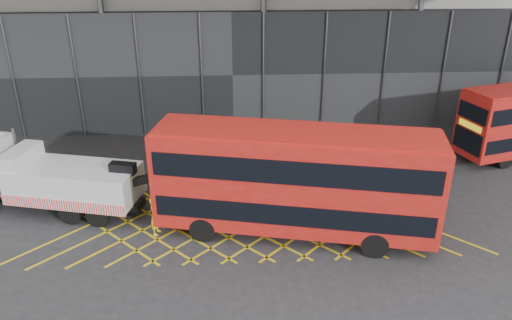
{
  "coord_description": "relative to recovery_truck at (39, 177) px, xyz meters",
  "views": [
    {
      "loc": [
        1.8,
        -20.6,
        12.64
      ],
      "look_at": [
        3.0,
        1.5,
        2.4
      ],
      "focal_mm": 35.0,
      "sensor_mm": 36.0,
      "label": 1
    }
  ],
  "objects": [
    {
      "name": "ground_plane",
      "position": [
        7.54,
        -1.55,
        -1.75
      ],
      "size": [
        120.0,
        120.0,
        0.0
      ],
      "primitive_type": "plane",
      "color": "#242426"
    },
    {
      "name": "road_markings",
      "position": [
        9.94,
        -1.55,
        -1.74
      ],
      "size": [
        21.56,
        7.16,
        0.01
      ],
      "color": "gold",
      "rests_on": "ground_plane"
    },
    {
      "name": "recovery_truck",
      "position": [
        0.0,
        0.0,
        0.0
      ],
      "size": [
        10.87,
        4.68,
        3.79
      ],
      "rotation": [
        0.0,
        0.0,
        -0.24
      ],
      "color": "black",
      "rests_on": "ground_plane"
    },
    {
      "name": "bus_towed",
      "position": [
        12.07,
        -2.89,
        1.03
      ],
      "size": [
        12.6,
        5.39,
        5.0
      ],
      "rotation": [
        0.0,
        0.0,
        -0.22
      ],
      "color": "#AD140F",
      "rests_on": "ground_plane"
    },
    {
      "name": "worker",
      "position": [
        5.87,
        -2.61,
        -0.84
      ],
      "size": [
        0.58,
        0.75,
        1.83
      ],
      "primitive_type": "imported",
      "rotation": [
        0.0,
        0.0,
        1.34
      ],
      "color": "yellow",
      "rests_on": "ground_plane"
    }
  ]
}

